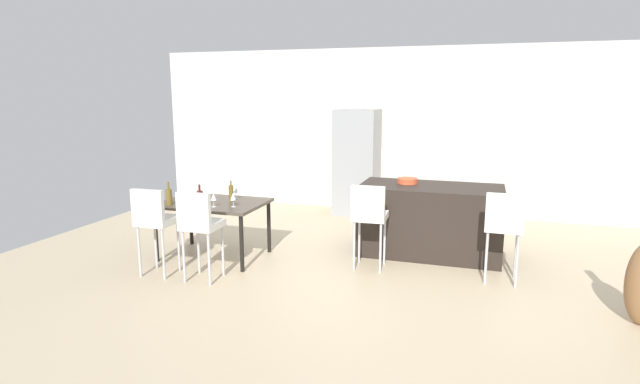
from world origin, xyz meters
name	(u,v)px	position (x,y,z in m)	size (l,w,h in m)	color
ground_plane	(384,268)	(0.00, 0.00, 0.00)	(10.00, 10.00, 0.00)	#C6B28E
back_wall	(420,131)	(0.00, 3.18, 1.45)	(10.00, 0.12, 2.90)	beige
kitchen_island	(430,220)	(0.45, 0.77, 0.46)	(1.84, 0.93, 0.92)	black
bar_chair_left	(369,213)	(-0.18, -0.07, 0.70)	(0.42, 0.42, 1.05)	silver
bar_chair_middle	(504,223)	(1.34, -0.07, 0.70)	(0.41, 0.41, 1.05)	silver
dining_table	(213,207)	(-2.20, -0.24, 0.67)	(1.32, 0.93, 0.74)	#4C4238
dining_chair_near	(154,218)	(-2.50, -1.06, 0.70)	(0.41, 0.41, 1.05)	silver
dining_chair_far	(199,222)	(-1.91, -1.06, 0.70)	(0.41, 0.41, 1.05)	silver
wine_bottle_left	(200,198)	(-2.19, -0.56, 0.85)	(0.08, 0.08, 0.28)	#471E19
wine_bottle_end	(169,197)	(-2.62, -0.58, 0.85)	(0.08, 0.08, 0.29)	brown
wine_bottle_near	(231,193)	(-1.97, -0.17, 0.85)	(0.06, 0.06, 0.28)	brown
wine_glass_middle	(233,197)	(-1.81, -0.42, 0.86)	(0.07, 0.07, 0.17)	silver
wine_glass_right	(236,189)	(-2.01, 0.03, 0.86)	(0.07, 0.07, 0.17)	silver
wine_glass_far	(214,197)	(-2.03, -0.51, 0.86)	(0.07, 0.07, 0.17)	silver
refrigerator	(357,162)	(-1.04, 2.74, 0.92)	(0.72, 0.68, 1.84)	#939699
fruit_bowl	(407,181)	(0.13, 0.87, 0.96)	(0.27, 0.27, 0.07)	#C6512D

